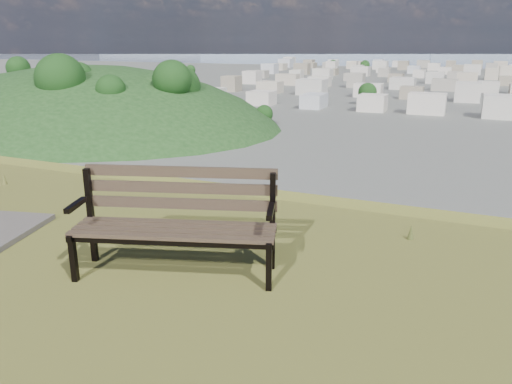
% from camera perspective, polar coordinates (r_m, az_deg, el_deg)
% --- Properties ---
extents(park_bench, '(2.05, 1.19, 1.02)m').
position_cam_1_polar(park_bench, '(4.96, -9.09, -2.74)').
color(park_bench, '#473B29').
rests_on(park_bench, hilltop_mesa).
extents(green_wooded_hill, '(152.22, 121.78, 76.11)m').
position_cam_1_polar(green_wooded_hill, '(178.38, -18.48, 7.38)').
color(green_wooded_hill, '#183614').
rests_on(green_wooded_hill, ground).
extents(city_blocks, '(395.00, 361.00, 7.00)m').
position_cam_1_polar(city_blocks, '(397.65, 23.45, 12.21)').
color(city_blocks, silver).
rests_on(city_blocks, ground).
extents(city_trees, '(406.52, 387.20, 9.98)m').
position_cam_1_polar(city_trees, '(323.60, 18.53, 12.17)').
color(city_trees, '#36221B').
rests_on(city_trees, ground).
extents(bay_water, '(2400.00, 700.00, 0.12)m').
position_cam_1_polar(bay_water, '(902.90, 23.89, 13.87)').
color(bay_water, gray).
rests_on(bay_water, ground).
extents(far_hills, '(2050.00, 340.00, 60.00)m').
position_cam_1_polar(far_hills, '(1406.86, 21.60, 15.78)').
color(far_hills, '#8290A1').
rests_on(far_hills, ground).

